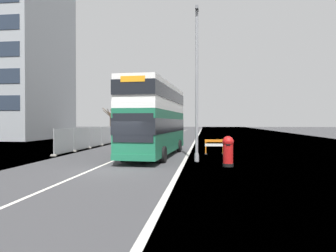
# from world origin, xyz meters

# --- Properties ---
(ground) EXTENTS (140.00, 280.00, 0.10)m
(ground) POSITION_xyz_m (0.65, 0.14, -0.05)
(ground) COLOR #38383A
(double_decker_bus) EXTENTS (3.23, 11.68, 5.13)m
(double_decker_bus) POSITION_xyz_m (1.10, 6.64, 2.73)
(double_decker_bus) COLOR #196042
(double_decker_bus) RESTS_ON ground
(lamppost_foreground) EXTENTS (0.29, 0.70, 9.58)m
(lamppost_foreground) POSITION_xyz_m (4.11, 3.87, 4.55)
(lamppost_foreground) COLOR gray
(lamppost_foreground) RESTS_ON ground
(red_pillar_postbox) EXTENTS (0.62, 0.62, 1.68)m
(red_pillar_postbox) POSITION_xyz_m (5.89, 1.93, 0.92)
(red_pillar_postbox) COLOR black
(red_pillar_postbox) RESTS_ON ground
(roadworks_barrier) EXTENTS (1.48, 0.58, 1.14)m
(roadworks_barrier) POSITION_xyz_m (5.33, 8.23, 0.70)
(roadworks_barrier) COLOR orange
(roadworks_barrier) RESTS_ON ground
(construction_site_fence) EXTENTS (0.44, 17.20, 2.00)m
(construction_site_fence) POSITION_xyz_m (-6.19, 14.15, 0.95)
(construction_site_fence) COLOR #A8AAAD
(construction_site_fence) RESTS_ON ground
(car_oncoming_near) EXTENTS (2.06, 4.23, 1.99)m
(car_oncoming_near) POSITION_xyz_m (-4.38, 26.14, 0.94)
(car_oncoming_near) COLOR silver
(car_oncoming_near) RESTS_ON ground
(car_receding_mid) EXTENTS (2.09, 4.46, 2.29)m
(car_receding_mid) POSITION_xyz_m (-4.23, 34.38, 1.07)
(car_receding_mid) COLOR maroon
(car_receding_mid) RESTS_ON ground
(car_receding_far) EXTENTS (1.97, 4.03, 2.20)m
(car_receding_far) POSITION_xyz_m (-3.56, 41.44, 1.03)
(car_receding_far) COLOR slate
(car_receding_far) RESTS_ON ground
(car_far_side) EXTENTS (2.02, 3.97, 2.20)m
(car_far_side) POSITION_xyz_m (-4.16, 49.30, 1.03)
(car_far_side) COLOR slate
(car_far_side) RESTS_ON ground
(bare_tree_far_verge_near) EXTENTS (2.42, 2.84, 4.96)m
(bare_tree_far_verge_near) POSITION_xyz_m (-12.99, 42.10, 2.64)
(bare_tree_far_verge_near) COLOR #4C3D2D
(bare_tree_far_verge_near) RESTS_ON ground
(bare_tree_far_verge_mid) EXTENTS (3.51, 2.25, 5.00)m
(bare_tree_far_verge_mid) POSITION_xyz_m (-11.56, 36.23, 2.64)
(bare_tree_far_verge_mid) COLOR #4C3D2D
(bare_tree_far_verge_mid) RESTS_ON ground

